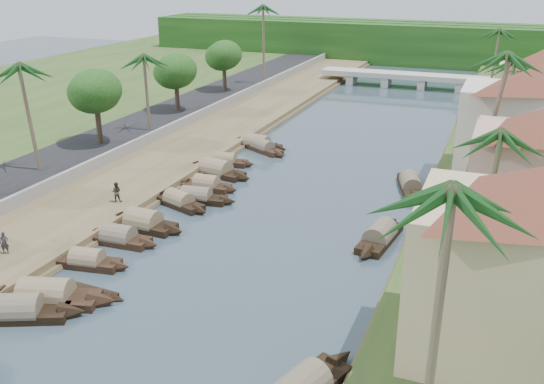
% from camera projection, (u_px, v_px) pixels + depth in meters
% --- Properties ---
extents(ground, '(220.00, 220.00, 0.00)m').
position_uv_depth(ground, '(208.00, 289.00, 38.98)').
color(ground, '#33434D').
rests_on(ground, ground).
extents(left_bank, '(10.00, 180.00, 0.80)m').
position_uv_depth(left_bank, '(157.00, 164.00, 61.69)').
color(left_bank, brown).
rests_on(left_bank, ground).
extents(right_bank, '(16.00, 180.00, 1.20)m').
position_uv_depth(right_bank, '(526.00, 211.00, 49.69)').
color(right_bank, '#2B441B').
rests_on(right_bank, ground).
extents(road, '(8.00, 180.00, 1.40)m').
position_uv_depth(road, '(88.00, 153.00, 64.49)').
color(road, black).
rests_on(road, ground).
extents(retaining_wall, '(0.40, 180.00, 1.10)m').
position_uv_depth(retaining_wall, '(122.00, 151.00, 62.79)').
color(retaining_wall, gray).
rests_on(retaining_wall, left_bank).
extents(treeline, '(120.00, 14.00, 8.00)m').
position_uv_depth(treeline, '(429.00, 44.00, 124.57)').
color(treeline, '#143D10').
rests_on(treeline, ground).
extents(bridge, '(28.00, 4.00, 2.40)m').
position_uv_depth(bridge, '(405.00, 77.00, 101.01)').
color(bridge, '#AAAA9F').
rests_on(bridge, ground).
extents(building_near, '(14.85, 14.85, 10.20)m').
position_uv_depth(building_near, '(544.00, 265.00, 28.49)').
color(building_near, tan).
rests_on(building_near, right_bank).
extents(building_far, '(15.59, 15.59, 10.20)m').
position_uv_depth(building_far, '(535.00, 120.00, 54.59)').
color(building_far, silver).
rests_on(building_far, right_bank).
extents(building_distant, '(12.62, 12.62, 9.20)m').
position_uv_depth(building_distant, '(541.00, 86.00, 71.83)').
color(building_distant, tan).
rests_on(building_distant, right_bank).
extents(sampan_2, '(9.29, 4.32, 2.38)m').
position_uv_depth(sampan_2, '(46.00, 297.00, 37.30)').
color(sampan_2, black).
rests_on(sampan_2, ground).
extents(sampan_3, '(8.23, 4.91, 2.22)m').
position_uv_depth(sampan_3, '(17.00, 312.00, 35.66)').
color(sampan_3, black).
rests_on(sampan_3, ground).
extents(sampan_4, '(6.54, 2.28, 1.88)m').
position_uv_depth(sampan_4, '(88.00, 261.00, 41.73)').
color(sampan_4, black).
rests_on(sampan_4, ground).
extents(sampan_5, '(7.53, 2.31, 2.36)m').
position_uv_depth(sampan_5, '(143.00, 223.00, 47.72)').
color(sampan_5, black).
rests_on(sampan_5, ground).
extents(sampan_6, '(6.84, 1.91, 2.06)m').
position_uv_depth(sampan_6, '(119.00, 238.00, 45.22)').
color(sampan_6, black).
rests_on(sampan_6, ground).
extents(sampan_7, '(7.21, 3.85, 1.94)m').
position_uv_depth(sampan_7, '(179.00, 202.00, 52.11)').
color(sampan_7, black).
rests_on(sampan_7, ground).
extents(sampan_8, '(6.39, 1.84, 2.01)m').
position_uv_depth(sampan_8, '(206.00, 185.00, 55.85)').
color(sampan_8, black).
rests_on(sampan_8, ground).
extents(sampan_9, '(7.59, 2.42, 1.93)m').
position_uv_depth(sampan_9, '(196.00, 197.00, 53.04)').
color(sampan_9, black).
rests_on(sampan_9, ground).
extents(sampan_10, '(6.60, 2.21, 1.84)m').
position_uv_depth(sampan_10, '(225.00, 161.00, 62.62)').
color(sampan_10, black).
rests_on(sampan_10, ground).
extents(sampan_11, '(8.55, 3.40, 2.38)m').
position_uv_depth(sampan_11, '(216.00, 171.00, 59.74)').
color(sampan_11, black).
rests_on(sampan_11, ground).
extents(sampan_12, '(7.43, 5.03, 1.89)m').
position_uv_depth(sampan_12, '(262.00, 148.00, 67.29)').
color(sampan_12, black).
rests_on(sampan_12, ground).
extents(sampan_13, '(8.11, 3.00, 2.18)m').
position_uv_depth(sampan_13, '(257.00, 144.00, 68.56)').
color(sampan_13, black).
rests_on(sampan_13, ground).
extents(sampan_15, '(2.69, 8.42, 2.22)m').
position_uv_depth(sampan_15, '(380.00, 237.00, 45.43)').
color(sampan_15, black).
rests_on(sampan_15, ground).
extents(sampan_16, '(4.01, 8.73, 2.12)m').
position_uv_depth(sampan_16, '(411.00, 185.00, 55.95)').
color(sampan_16, black).
rests_on(sampan_16, ground).
extents(canoe_1, '(5.30, 1.15, 0.85)m').
position_uv_depth(canoe_1, '(91.00, 292.00, 38.47)').
color(canoe_1, black).
rests_on(canoe_1, ground).
extents(canoe_2, '(5.35, 2.66, 0.79)m').
position_uv_depth(canoe_2, '(205.00, 172.00, 60.43)').
color(canoe_2, black).
rests_on(canoe_2, ground).
extents(palm_0, '(3.20, 3.20, 13.09)m').
position_uv_depth(palm_0, '(450.00, 198.00, 19.92)').
color(palm_0, '#74624D').
rests_on(palm_0, ground).
extents(palm_1, '(3.20, 3.20, 10.35)m').
position_uv_depth(palm_1, '(496.00, 136.00, 36.93)').
color(palm_1, '#74624D').
rests_on(palm_1, ground).
extents(palm_2, '(3.20, 3.20, 13.55)m').
position_uv_depth(palm_2, '(494.00, 58.00, 45.88)').
color(palm_2, '#74624D').
rests_on(palm_2, ground).
extents(palm_3, '(3.20, 3.20, 10.37)m').
position_uv_depth(palm_3, '(508.00, 64.00, 62.86)').
color(palm_3, '#74624D').
rests_on(palm_3, ground).
extents(palm_5, '(3.20, 3.20, 11.26)m').
position_uv_depth(palm_5, '(24.00, 68.00, 53.76)').
color(palm_5, '#74624D').
rests_on(palm_5, ground).
extents(palm_6, '(3.20, 3.20, 10.01)m').
position_uv_depth(palm_6, '(144.00, 58.00, 67.65)').
color(palm_6, '#74624D').
rests_on(palm_6, ground).
extents(palm_7, '(3.20, 3.20, 11.69)m').
position_uv_depth(palm_7, '(497.00, 32.00, 79.43)').
color(palm_7, '#74624D').
rests_on(palm_7, ground).
extents(palm_8, '(3.20, 3.20, 13.47)m').
position_uv_depth(palm_8, '(264.00, 8.00, 93.54)').
color(palm_8, '#74624D').
rests_on(palm_8, ground).
extents(tree_3, '(5.38, 5.38, 7.83)m').
position_uv_depth(tree_3, '(95.00, 92.00, 63.53)').
color(tree_3, '#403524').
rests_on(tree_3, ground).
extents(tree_4, '(5.24, 5.24, 7.25)m').
position_uv_depth(tree_4, '(176.00, 72.00, 78.25)').
color(tree_4, '#403524').
rests_on(tree_4, ground).
extents(tree_5, '(5.09, 5.09, 7.27)m').
position_uv_depth(tree_5, '(224.00, 56.00, 90.73)').
color(tree_5, '#403524').
rests_on(tree_5, ground).
extents(person_near, '(0.70, 0.63, 1.61)m').
position_uv_depth(person_near, '(4.00, 243.00, 41.69)').
color(person_near, '#2A2B33').
rests_on(person_near, left_bank).
extents(person_far, '(1.03, 0.93, 1.74)m').
position_uv_depth(person_far, '(116.00, 192.00, 50.76)').
color(person_far, '#3A3328').
rests_on(person_far, left_bank).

